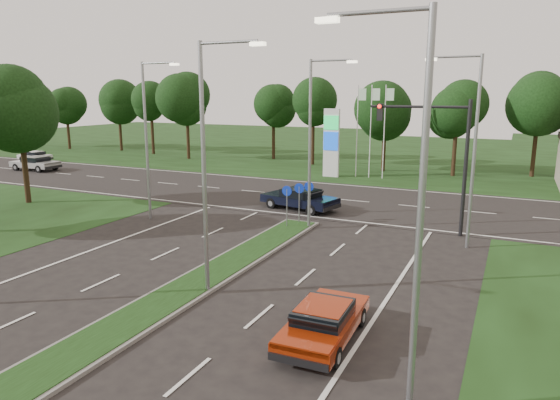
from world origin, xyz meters
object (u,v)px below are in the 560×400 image
at_px(navy_sedan, 300,198).
at_px(far_car_b, 35,156).
at_px(red_sedan, 324,321).
at_px(far_car_a, 35,163).

bearing_deg(navy_sedan, far_car_b, 89.08).
bearing_deg(far_car_b, red_sedan, -117.68).
height_order(red_sedan, navy_sedan, navy_sedan).
bearing_deg(far_car_a, red_sedan, -119.90).
xyz_separation_m(navy_sedan, far_car_b, (-35.37, 9.01, -0.13)).
relative_size(navy_sedan, far_car_b, 1.35).
distance_m(navy_sedan, far_car_b, 36.50).
xyz_separation_m(red_sedan, far_car_a, (-37.00, 19.98, 0.11)).
relative_size(red_sedan, navy_sedan, 0.82).
xyz_separation_m(far_car_a, far_car_b, (-5.82, 4.65, -0.14)).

